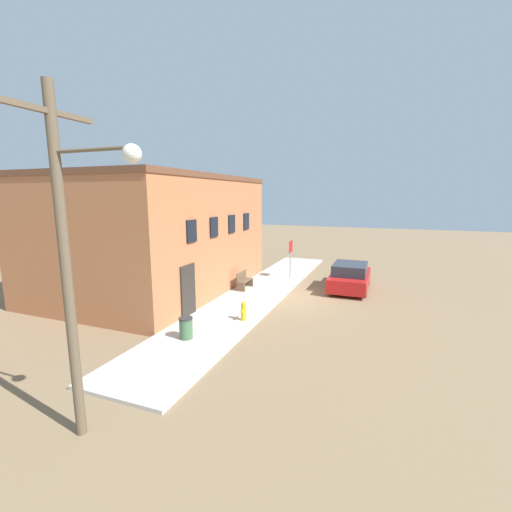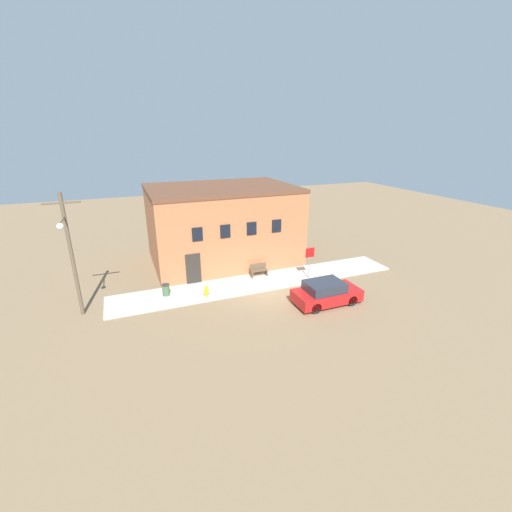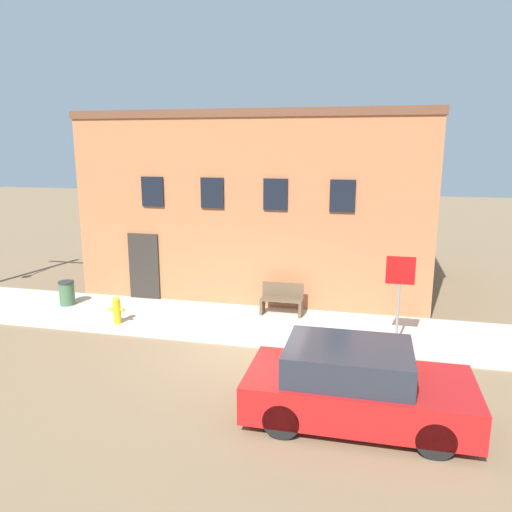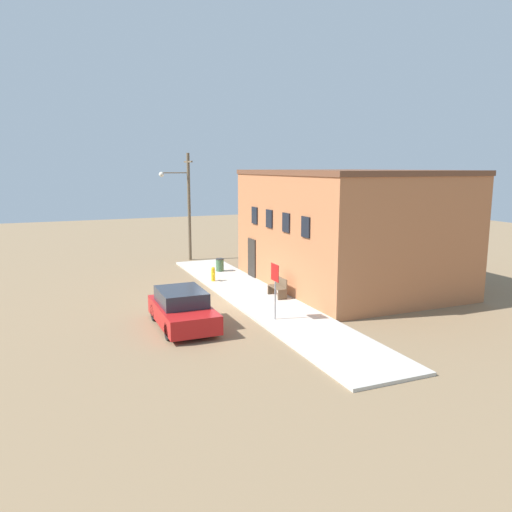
{
  "view_description": "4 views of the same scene",
  "coord_description": "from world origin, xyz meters",
  "px_view_note": "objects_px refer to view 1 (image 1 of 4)",
  "views": [
    {
      "loc": [
        -15.74,
        -4.52,
        4.92
      ],
      "look_at": [
        -0.3,
        1.45,
        2.0
      ],
      "focal_mm": 24.0,
      "sensor_mm": 36.0,
      "label": 1
    },
    {
      "loc": [
        -8.31,
        -18.45,
        9.8
      ],
      "look_at": [
        -0.3,
        1.45,
        2.0
      ],
      "focal_mm": 24.0,
      "sensor_mm": 36.0,
      "label": 2
    },
    {
      "loc": [
        2.66,
        -11.23,
        4.92
      ],
      "look_at": [
        -0.3,
        1.45,
        2.0
      ],
      "focal_mm": 35.0,
      "sensor_mm": 36.0,
      "label": 3
    },
    {
      "loc": [
        20.64,
        -7.34,
        6.04
      ],
      "look_at": [
        -0.3,
        1.45,
        2.0
      ],
      "focal_mm": 35.0,
      "sensor_mm": 36.0,
      "label": 4
    }
  ],
  "objects_px": {
    "trash_bin": "(186,328)",
    "parked_car": "(350,277)",
    "bench": "(244,281)",
    "stop_sign": "(291,252)",
    "utility_pole": "(71,251)",
    "fire_hydrant": "(244,311)"
  },
  "relations": [
    {
      "from": "trash_bin",
      "to": "utility_pole",
      "type": "relative_size",
      "value": 0.11
    },
    {
      "from": "bench",
      "to": "trash_bin",
      "type": "xyz_separation_m",
      "value": [
        -6.56,
        -0.64,
        -0.05
      ]
    },
    {
      "from": "trash_bin",
      "to": "parked_car",
      "type": "xyz_separation_m",
      "value": [
        8.83,
        -4.49,
        0.2
      ]
    },
    {
      "from": "bench",
      "to": "trash_bin",
      "type": "relative_size",
      "value": 1.63
    },
    {
      "from": "bench",
      "to": "trash_bin",
      "type": "height_order",
      "value": "bench"
    },
    {
      "from": "fire_hydrant",
      "to": "parked_car",
      "type": "bearing_deg",
      "value": -27.13
    },
    {
      "from": "stop_sign",
      "to": "parked_car",
      "type": "bearing_deg",
      "value": -103.85
    },
    {
      "from": "stop_sign",
      "to": "bench",
      "type": "bearing_deg",
      "value": 152.53
    },
    {
      "from": "stop_sign",
      "to": "trash_bin",
      "type": "distance_m",
      "value": 9.82
    },
    {
      "from": "fire_hydrant",
      "to": "stop_sign",
      "type": "distance_m",
      "value": 7.49
    },
    {
      "from": "fire_hydrant",
      "to": "stop_sign",
      "type": "bearing_deg",
      "value": 1.25
    },
    {
      "from": "stop_sign",
      "to": "utility_pole",
      "type": "relative_size",
      "value": 0.32
    },
    {
      "from": "bench",
      "to": "parked_car",
      "type": "relative_size",
      "value": 0.3
    },
    {
      "from": "utility_pole",
      "to": "parked_car",
      "type": "distance_m",
      "value": 14.48
    },
    {
      "from": "bench",
      "to": "utility_pole",
      "type": "xyz_separation_m",
      "value": [
        -11.31,
        -1.3,
        3.36
      ]
    },
    {
      "from": "fire_hydrant",
      "to": "trash_bin",
      "type": "distance_m",
      "value": 2.57
    },
    {
      "from": "parked_car",
      "to": "trash_bin",
      "type": "bearing_deg",
      "value": 153.03
    },
    {
      "from": "bench",
      "to": "trash_bin",
      "type": "distance_m",
      "value": 6.59
    },
    {
      "from": "utility_pole",
      "to": "trash_bin",
      "type": "bearing_deg",
      "value": 7.87
    },
    {
      "from": "trash_bin",
      "to": "parked_car",
      "type": "bearing_deg",
      "value": -26.97
    },
    {
      "from": "bench",
      "to": "trash_bin",
      "type": "bearing_deg",
      "value": -174.4
    },
    {
      "from": "fire_hydrant",
      "to": "bench",
      "type": "xyz_separation_m",
      "value": [
        4.26,
        1.79,
        0.04
      ]
    }
  ]
}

